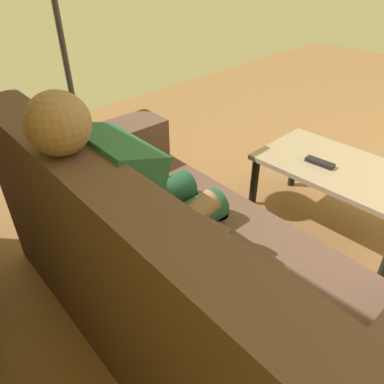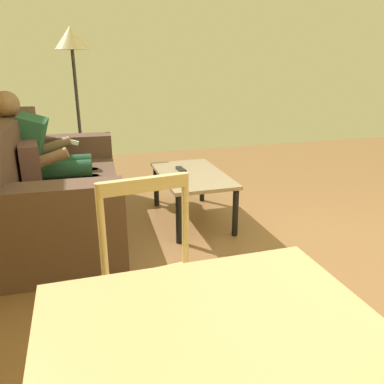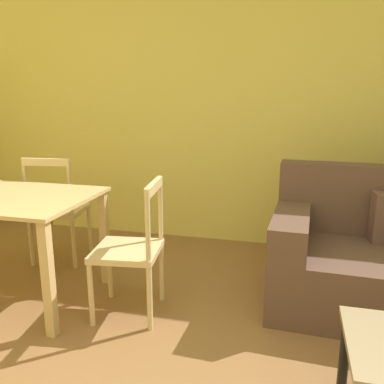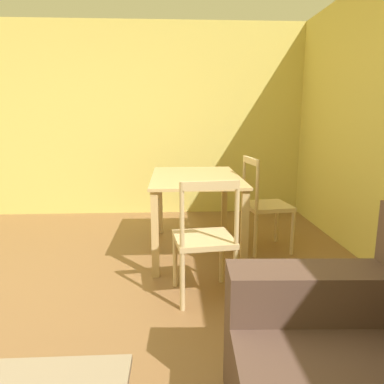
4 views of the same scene
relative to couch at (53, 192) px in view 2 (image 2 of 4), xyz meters
The scene contains 7 objects.
ground_plane 2.26m from the couch, 128.26° to the right, with size 8.09×8.09×0.00m, color brown.
couch is the anchor object (origin of this frame).
person_lounging 0.34m from the couch, ahead, with size 0.61×0.94×1.15m.
coffee_table 1.19m from the couch, 95.77° to the right, with size 0.95×0.56×0.44m.
tv_remote 1.11m from the couch, 90.44° to the right, with size 0.05×0.17×0.02m, color black.
dining_chair_facing_couch 1.93m from the couch, 164.69° to the right, with size 0.47×0.47×0.91m.
floor_lamp 1.71m from the couch, 12.06° to the right, with size 0.36×0.36×1.73m.
Camera 2 is at (-1.86, 1.51, 1.38)m, focal length 35.80 mm.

